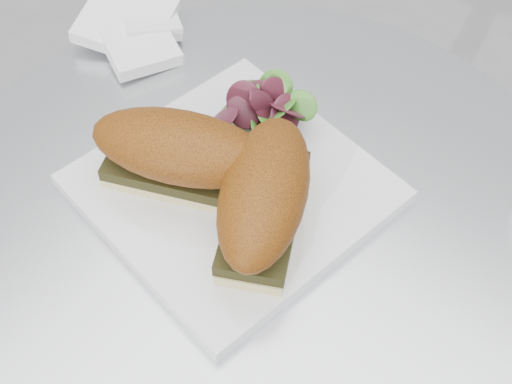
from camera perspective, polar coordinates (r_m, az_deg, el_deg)
table at (r=0.93m, az=-0.07°, el=-11.12°), size 0.70×0.70×0.73m
plate at (r=0.73m, az=-1.87°, el=0.30°), size 0.31×0.31×0.02m
sandwich_left at (r=0.70m, az=-6.02°, el=3.12°), size 0.20×0.14×0.08m
sandwich_right at (r=0.66m, az=0.67°, el=-0.37°), size 0.15×0.20×0.08m
salad at (r=0.75m, az=0.74°, el=6.13°), size 0.10×0.10×0.05m
napkin at (r=0.90m, az=-9.74°, el=11.96°), size 0.14×0.14×0.02m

